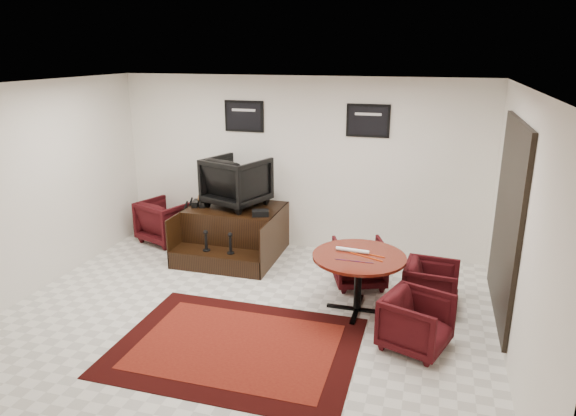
% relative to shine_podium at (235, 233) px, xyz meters
% --- Properties ---
extents(ground, '(6.00, 6.00, 0.00)m').
position_rel_shine_podium_xyz_m(ground, '(0.89, -1.90, -0.35)').
color(ground, white).
rests_on(ground, ground).
extents(room_shell, '(6.02, 5.02, 2.81)m').
position_rel_shine_podium_xyz_m(room_shell, '(1.30, -1.78, 1.43)').
color(room_shell, white).
rests_on(room_shell, ground).
extents(area_rug, '(2.66, 2.00, 0.01)m').
position_rel_shine_podium_xyz_m(area_rug, '(1.04, -2.58, -0.35)').
color(area_rug, black).
rests_on(area_rug, ground).
extents(shine_podium, '(1.49, 1.53, 0.77)m').
position_rel_shine_podium_xyz_m(shine_podium, '(0.00, 0.00, 0.00)').
color(shine_podium, black).
rests_on(shine_podium, ground).
extents(shine_chair, '(1.08, 1.05, 0.88)m').
position_rel_shine_podium_xyz_m(shine_chair, '(-0.00, 0.15, 0.85)').
color(shine_chair, black).
rests_on(shine_chair, shine_podium).
extents(shoes_pair, '(0.26, 0.29, 0.09)m').
position_rel_shine_podium_xyz_m(shoes_pair, '(-0.57, -0.05, 0.46)').
color(shoes_pair, black).
rests_on(shoes_pair, shine_podium).
extents(polish_kit, '(0.29, 0.25, 0.09)m').
position_rel_shine_podium_xyz_m(polish_kit, '(0.53, -0.25, 0.46)').
color(polish_kit, black).
rests_on(polish_kit, shine_podium).
extents(umbrella_black, '(0.33, 0.13, 0.90)m').
position_rel_shine_podium_xyz_m(umbrella_black, '(-0.88, -0.14, 0.10)').
color(umbrella_black, black).
rests_on(umbrella_black, ground).
extents(umbrella_hooked, '(0.35, 0.13, 0.93)m').
position_rel_shine_podium_xyz_m(umbrella_hooked, '(-0.85, -0.03, 0.11)').
color(umbrella_hooked, black).
rests_on(umbrella_hooked, ground).
extents(armchair_side, '(0.98, 0.96, 0.80)m').
position_rel_shine_podium_xyz_m(armchair_side, '(-1.34, 0.20, 0.05)').
color(armchair_side, black).
rests_on(armchair_side, ground).
extents(meeting_table, '(1.16, 1.16, 0.76)m').
position_rel_shine_podium_xyz_m(meeting_table, '(2.20, -1.38, 0.31)').
color(meeting_table, '#421109').
rests_on(meeting_table, ground).
extents(table_chair_back, '(0.86, 0.83, 0.70)m').
position_rel_shine_podium_xyz_m(table_chair_back, '(2.11, -0.60, -0.00)').
color(table_chair_back, black).
rests_on(table_chair_back, ground).
extents(table_chair_window, '(0.66, 0.70, 0.67)m').
position_rel_shine_podium_xyz_m(table_chair_window, '(3.09, -1.04, -0.02)').
color(table_chair_window, black).
rests_on(table_chair_window, ground).
extents(table_chair_corner, '(0.82, 0.84, 0.69)m').
position_rel_shine_podium_xyz_m(table_chair_corner, '(2.95, -2.05, -0.01)').
color(table_chair_corner, black).
rests_on(table_chair_corner, ground).
extents(paper_roll, '(0.42, 0.08, 0.05)m').
position_rel_shine_podium_xyz_m(paper_roll, '(2.11, -1.30, 0.43)').
color(paper_roll, white).
rests_on(paper_roll, meeting_table).
extents(table_clutter, '(0.57, 0.34, 0.01)m').
position_rel_shine_podium_xyz_m(table_clutter, '(2.27, -1.42, 0.41)').
color(table_clutter, '#DA400C').
rests_on(table_clutter, meeting_table).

